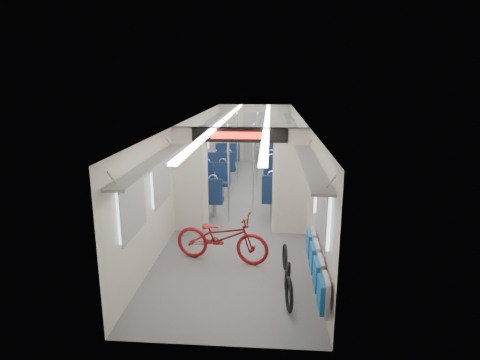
{
  "coord_description": "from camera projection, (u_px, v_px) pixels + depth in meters",
  "views": [
    {
      "loc": [
        0.63,
        -10.37,
        3.27
      ],
      "look_at": [
        -0.0,
        -1.99,
        1.16
      ],
      "focal_mm": 30.0,
      "sensor_mm": 36.0,
      "label": 1
    }
  ],
  "objects": [
    {
      "name": "stanchion_near_right",
      "position": [
        253.0,
        172.0,
        9.48
      ],
      "size": [
        0.04,
        0.04,
        2.3
      ],
      "primitive_type": "cylinder",
      "color": "silver",
      "rests_on": "ground"
    },
    {
      "name": "seat_bay_far_left",
      "position": [
        225.0,
        160.0,
        14.0
      ],
      "size": [
        0.9,
        2.05,
        1.09
      ],
      "color": "#0D1D3D",
      "rests_on": "ground"
    },
    {
      "name": "stanchion_far_left",
      "position": [
        237.0,
        149.0,
        12.59
      ],
      "size": [
        0.04,
        0.04,
        2.3
      ],
      "primitive_type": "cylinder",
      "color": "silver",
      "rests_on": "ground"
    },
    {
      "name": "bike_hoop_b",
      "position": [
        288.0,
        277.0,
        6.39
      ],
      "size": [
        0.13,
        0.46,
        0.46
      ],
      "primitive_type": "torus",
      "rotation": [
        1.57,
        0.0,
        1.4
      ],
      "color": "black",
      "rests_on": "ground"
    },
    {
      "name": "stanchion_far_right",
      "position": [
        257.0,
        149.0,
        12.56
      ],
      "size": [
        0.04,
        0.04,
        2.3
      ],
      "primitive_type": "cylinder",
      "color": "silver",
      "rests_on": "ground"
    },
    {
      "name": "seat_bay_far_right",
      "position": [
        278.0,
        161.0,
        13.7
      ],
      "size": [
        0.94,
        2.23,
        1.15
      ],
      "color": "#0D1D3D",
      "rests_on": "ground"
    },
    {
      "name": "bicycle",
      "position": [
        222.0,
        237.0,
        7.35
      ],
      "size": [
        1.85,
        0.96,
        0.93
      ],
      "primitive_type": "imported",
      "rotation": [
        0.0,
        0.0,
        1.37
      ],
      "color": "maroon",
      "rests_on": "ground"
    },
    {
      "name": "seat_bay_near_left",
      "position": [
        210.0,
        186.0,
        10.58
      ],
      "size": [
        0.91,
        2.06,
        1.09
      ],
      "color": "#0D1D3D",
      "rests_on": "ground"
    },
    {
      "name": "carriage",
      "position": [
        245.0,
        151.0,
        10.25
      ],
      "size": [
        12.0,
        12.02,
        2.31
      ],
      "color": "#515456",
      "rests_on": "ground"
    },
    {
      "name": "bike_hoop_a",
      "position": [
        289.0,
        296.0,
        5.79
      ],
      "size": [
        0.11,
        0.52,
        0.52
      ],
      "primitive_type": "torus",
      "rotation": [
        1.57,
        0.0,
        1.68
      ],
      "color": "black",
      "rests_on": "ground"
    },
    {
      "name": "seat_bay_near_right",
      "position": [
        281.0,
        183.0,
        10.71
      ],
      "size": [
        0.96,
        2.32,
        1.17
      ],
      "color": "#0D1D3D",
      "rests_on": "ground"
    },
    {
      "name": "stanchion_near_left",
      "position": [
        228.0,
        175.0,
        9.21
      ],
      "size": [
        0.04,
        0.04,
        2.3
      ],
      "primitive_type": "cylinder",
      "color": "silver",
      "rests_on": "ground"
    },
    {
      "name": "bike_hoop_c",
      "position": [
        285.0,
        258.0,
        7.08
      ],
      "size": [
        0.09,
        0.46,
        0.46
      ],
      "primitive_type": "torus",
      "rotation": [
        1.57,
        0.0,
        1.65
      ],
      "color": "black",
      "rests_on": "ground"
    },
    {
      "name": "flip_bench",
      "position": [
        316.0,
        266.0,
        5.96
      ],
      "size": [
        0.12,
        2.08,
        0.48
      ],
      "color": "gray",
      "rests_on": "carriage"
    }
  ]
}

